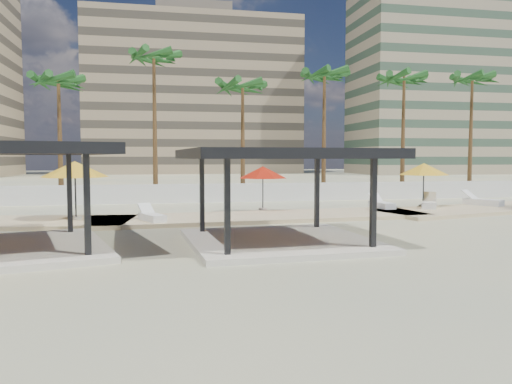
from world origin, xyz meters
TOP-DOWN VIEW (x-y plane):
  - ground at (0.00, 0.00)m, footprint 200.00×200.00m
  - promenade at (2.00, 7.67)m, footprint 44.45×7.97m
  - boundary_wall at (0.00, 16.00)m, footprint 56.00×0.30m
  - building_mid at (4.00, 78.00)m, footprint 38.00×16.00m
  - building_east at (48.00, 66.00)m, footprint 32.00×15.00m
  - pavilion_central at (1.10, 0.20)m, footprint 6.66×6.66m
  - umbrella_b at (-6.43, 6.97)m, footprint 3.17×3.17m
  - umbrella_c at (2.46, 9.20)m, footprint 3.16×3.16m
  - umbrella_e at (11.56, 9.20)m, footprint 2.92×2.92m
  - lounger_a at (-3.16, 5.84)m, footprint 1.27×1.95m
  - lounger_b at (8.98, 9.00)m, footprint 0.77×2.03m
  - lounger_c at (15.28, 9.24)m, footprint 1.70×2.29m
  - lounger_d at (11.54, 8.51)m, footprint 1.71×2.16m
  - palm_c at (-9.00, 18.10)m, footprint 3.00×3.00m
  - palm_d at (-3.00, 18.90)m, footprint 3.00×3.00m
  - palm_e at (3.00, 18.40)m, footprint 3.00×3.00m
  - palm_f at (9.00, 18.60)m, footprint 3.00×3.00m
  - palm_g at (15.00, 18.20)m, footprint 3.00×3.00m
  - palm_h at (21.00, 18.80)m, footprint 3.00×3.00m

SIDE VIEW (x-z plane):
  - ground at x=0.00m, z-range 0.00..0.00m
  - promenade at x=2.00m, z-range -0.06..0.18m
  - lounger_a at x=-3.16m, z-range 0.00..0.70m
  - lounger_b at x=8.98m, z-range -0.02..0.74m
  - lounger_d at x=11.54m, z-range -0.03..0.78m
  - lounger_c at x=15.28m, z-range -0.04..0.80m
  - boundary_wall at x=0.00m, z-range 0.00..1.20m
  - pavilion_central at x=1.10m, z-range 0.31..3.48m
  - umbrella_c at x=2.46m, z-range 0.99..3.26m
  - umbrella_e at x=11.56m, z-range 1.04..3.45m
  - umbrella_b at x=-6.43m, z-range 1.10..3.66m
  - palm_c at x=-9.00m, z-range 3.17..11.75m
  - palm_e at x=3.00m, z-range 3.17..11.76m
  - palm_g at x=15.00m, z-range 3.56..13.03m
  - palm_f at x=9.00m, z-range 3.62..13.21m
  - palm_h at x=21.00m, z-range 3.69..13.44m
  - palm_d at x=-3.00m, z-range 4.00..14.49m
  - building_mid at x=4.00m, z-range -0.93..29.47m
  - building_east at x=48.00m, z-range -0.93..35.47m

